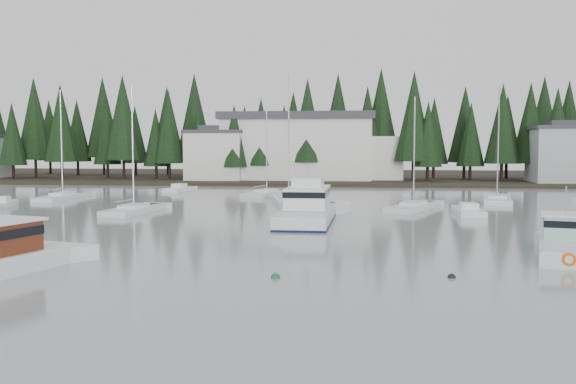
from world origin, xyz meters
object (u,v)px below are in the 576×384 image
object	(u,v)px
lobster_boat_teal	(565,247)
sailboat_6	(134,212)
house_east_a	(566,153)
house_west	(216,154)
harbor_inn	(310,147)
sailboat_4	(289,202)
sailboat_1	(413,209)
runabout_3	(179,190)
sailboat_0	(267,195)
sailboat_5	(63,198)
cabin_cruiser_center	(307,212)
runabout_4	(0,205)
runabout_1	(469,213)
sailboat_3	(497,201)

from	to	relation	value
lobster_boat_teal	sailboat_6	world-z (taller)	sailboat_6
house_east_a	house_west	bearing A→B (deg)	178.94
harbor_inn	sailboat_6	distance (m)	51.40
sailboat_4	sailboat_1	bearing A→B (deg)	-127.75
runabout_3	house_east_a	bearing A→B (deg)	-58.36
house_west	sailboat_6	xyz separation A→B (m)	(3.16, -46.34, -4.59)
house_west	sailboat_0	bearing A→B (deg)	-64.50
sailboat_4	sailboat_5	distance (m)	25.98
cabin_cruiser_center	sailboat_5	bearing A→B (deg)	58.96
sailboat_6	runabout_4	xyz separation A→B (m)	(-15.16, 3.98, 0.06)
sailboat_5	runabout_1	world-z (taller)	sailboat_5
cabin_cruiser_center	runabout_3	size ratio (longest dim) A/B	2.24
house_east_a	runabout_1	distance (m)	48.30
house_east_a	cabin_cruiser_center	world-z (taller)	house_east_a
lobster_boat_teal	sailboat_4	size ratio (longest dim) A/B	0.59
sailboat_3	sailboat_5	bearing A→B (deg)	101.47
house_west	sailboat_4	bearing A→B (deg)	-65.30
cabin_cruiser_center	runabout_1	bearing A→B (deg)	-61.93
sailboat_3	runabout_4	bearing A→B (deg)	111.91
runabout_1	house_west	bearing A→B (deg)	36.72
sailboat_5	sailboat_4	bearing A→B (deg)	-92.49
lobster_boat_teal	runabout_4	bearing A→B (deg)	78.14
harbor_inn	sailboat_0	distance (m)	29.49
sailboat_5	runabout_1	distance (m)	44.45
harbor_inn	sailboat_4	distance (m)	38.27
sailboat_3	runabout_4	world-z (taller)	sailboat_3
harbor_inn	sailboat_5	size ratio (longest dim) A/B	2.30
sailboat_3	runabout_3	bearing A→B (deg)	82.39
sailboat_1	runabout_4	xyz separation A→B (m)	(-40.44, -1.87, 0.07)
lobster_boat_teal	runabout_1	size ratio (longest dim) A/B	1.35
sailboat_3	runabout_1	xyz separation A→B (m)	(-5.03, -12.98, 0.06)
house_east_a	sailboat_3	size ratio (longest dim) A/B	0.81
house_west	lobster_boat_teal	distance (m)	74.17
house_east_a	runabout_4	distance (m)	78.03
harbor_inn	runabout_4	world-z (taller)	harbor_inn
sailboat_0	sailboat_1	bearing A→B (deg)	-115.28
house_east_a	runabout_4	size ratio (longest dim) A/B	1.91
house_east_a	runabout_3	distance (m)	57.73
sailboat_1	sailboat_4	bearing A→B (deg)	88.16
runabout_1	runabout_4	xyz separation A→B (m)	(-44.95, 1.85, 0.00)
harbor_inn	runabout_3	size ratio (longest dim) A/B	5.23
runabout_3	runabout_4	world-z (taller)	same
sailboat_3	sailboat_5	world-z (taller)	sailboat_3
house_east_a	sailboat_1	world-z (taller)	sailboat_1
sailboat_6	runabout_4	world-z (taller)	sailboat_6
sailboat_1	lobster_boat_teal	bearing A→B (deg)	-142.11
sailboat_3	sailboat_4	world-z (taller)	sailboat_4
runabout_1	sailboat_3	bearing A→B (deg)	-21.14
sailboat_6	sailboat_4	bearing A→B (deg)	-40.35
sailboat_4	runabout_4	world-z (taller)	sailboat_4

